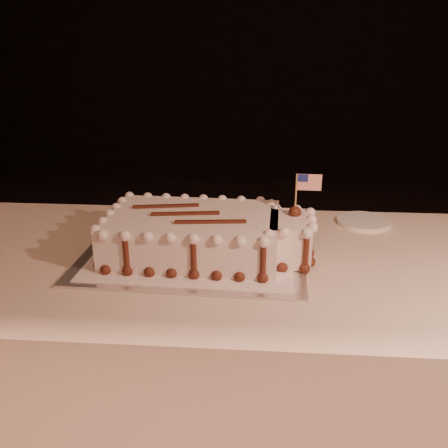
# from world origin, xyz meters

# --- Properties ---
(banquet_table) EXTENTS (2.40, 0.80, 0.75)m
(banquet_table) POSITION_xyz_m (0.00, 0.60, 0.38)
(banquet_table) COLOR beige
(banquet_table) RESTS_ON ground
(cake_board) EXTENTS (0.60, 0.46, 0.01)m
(cake_board) POSITION_xyz_m (-0.21, 0.61, 0.75)
(cake_board) COLOR silver
(cake_board) RESTS_ON banquet_table
(doily) EXTENTS (0.54, 0.42, 0.00)m
(doily) POSITION_xyz_m (-0.21, 0.61, 0.76)
(doily) COLOR white
(doily) RESTS_ON cake_board
(sheet_cake) EXTENTS (0.56, 0.33, 0.22)m
(sheet_cake) POSITION_xyz_m (-0.18, 0.61, 0.81)
(sheet_cake) COLOR white
(sheet_cake) RESTS_ON doily
(side_plate) EXTENTS (0.16, 0.16, 0.01)m
(side_plate) POSITION_xyz_m (0.28, 0.89, 0.76)
(side_plate) COLOR white
(side_plate) RESTS_ON banquet_table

